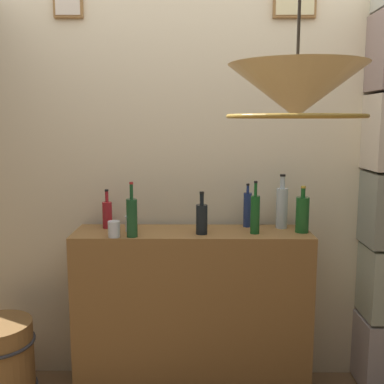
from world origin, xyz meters
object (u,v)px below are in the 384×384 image
liquor_bottle_port (247,209)px  liquor_bottle_amaro (302,214)px  liquor_bottle_whiskey (132,217)px  glass_tumbler_rocks (131,224)px  liquor_bottle_vodka (107,214)px  liquor_bottle_mezcal (282,207)px  liquor_bottle_scotch (255,214)px  pendant_lamp (296,93)px  glass_tumbler_highball (114,229)px  liquor_bottle_sherry (202,218)px

liquor_bottle_port → liquor_bottle_amaro: bearing=-24.9°
liquor_bottle_whiskey → liquor_bottle_amaro: liquor_bottle_whiskey is taller
glass_tumbler_rocks → liquor_bottle_vodka: bearing=152.3°
liquor_bottle_mezcal → liquor_bottle_port: 0.21m
liquor_bottle_scotch → liquor_bottle_mezcal: size_ratio=0.93×
liquor_bottle_mezcal → pendant_lamp: 1.26m
liquor_bottle_amaro → glass_tumbler_highball: bearing=-173.5°
liquor_bottle_scotch → liquor_bottle_amaro: liquor_bottle_scotch is taller
liquor_bottle_sherry → liquor_bottle_mezcal: size_ratio=0.75×
glass_tumbler_highball → liquor_bottle_sherry: bearing=9.0°
liquor_bottle_mezcal → liquor_bottle_vodka: (-1.09, -0.01, -0.05)m
liquor_bottle_vodka → liquor_bottle_port: (0.88, 0.04, 0.02)m
liquor_bottle_mezcal → liquor_bottle_amaro: size_ratio=1.20×
liquor_bottle_whiskey → liquor_bottle_port: (0.70, 0.26, -0.00)m
liquor_bottle_scotch → glass_tumbler_rocks: liquor_bottle_scotch is taller
liquor_bottle_whiskey → liquor_bottle_scotch: bearing=6.8°
liquor_bottle_amaro → pendant_lamp: size_ratio=0.46×
liquor_bottle_sherry → glass_tumbler_rocks: liquor_bottle_sherry is taller
liquor_bottle_whiskey → pendant_lamp: bearing=-48.5°
liquor_bottle_sherry → pendant_lamp: pendant_lamp is taller
liquor_bottle_amaro → liquor_bottle_port: 0.35m
liquor_bottle_whiskey → liquor_bottle_port: liquor_bottle_whiskey is taller
liquor_bottle_sherry → liquor_bottle_mezcal: bearing=17.7°
liquor_bottle_vodka → liquor_bottle_amaro: 1.20m
liquor_bottle_scotch → pendant_lamp: pendant_lamp is taller
liquor_bottle_scotch → glass_tumbler_highball: size_ratio=3.37×
liquor_bottle_whiskey → glass_tumbler_highball: bearing=-175.8°
glass_tumbler_rocks → liquor_bottle_whiskey: bearing=-78.3°
liquor_bottle_vodka → liquor_bottle_port: bearing=2.9°
liquor_bottle_sherry → glass_tumbler_rocks: (-0.43, 0.06, -0.05)m
liquor_bottle_vodka → liquor_bottle_amaro: bearing=-4.8°
liquor_bottle_sherry → liquor_bottle_whiskey: (-0.40, -0.07, 0.02)m
liquor_bottle_whiskey → liquor_bottle_vodka: 0.29m
liquor_bottle_port → glass_tumbler_highball: bearing=-161.2°
liquor_bottle_whiskey → liquor_bottle_vodka: liquor_bottle_whiskey is taller
liquor_bottle_vodka → pendant_lamp: 1.57m
liquor_bottle_sherry → liquor_bottle_amaro: 0.61m
liquor_bottle_sherry → liquor_bottle_port: liquor_bottle_port is taller
liquor_bottle_amaro → glass_tumbler_highball: liquor_bottle_amaro is taller
liquor_bottle_scotch → liquor_bottle_port: 0.18m
liquor_bottle_vodka → pendant_lamp: (0.93, -1.06, 0.68)m
liquor_bottle_vodka → glass_tumbler_rocks: liquor_bottle_vodka is taller
liquor_bottle_scotch → pendant_lamp: 1.13m
liquor_bottle_amaro → pendant_lamp: pendant_lamp is taller
liquor_bottle_scotch → glass_tumbler_highball: bearing=-173.5°
glass_tumbler_highball → pendant_lamp: (0.85, -0.84, 0.72)m
liquor_bottle_amaro → glass_tumbler_highball: size_ratio=3.01×
liquor_bottle_whiskey → glass_tumbler_rocks: bearing=101.7°
liquor_bottle_vodka → pendant_lamp: size_ratio=0.40×
liquor_bottle_whiskey → liquor_bottle_vodka: bearing=130.2°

